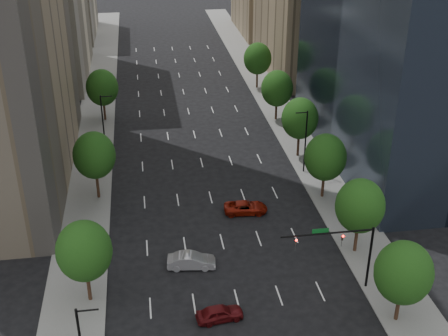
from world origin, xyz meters
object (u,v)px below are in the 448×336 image
car_maroon (220,313)px  car_silver (191,261)px  traffic_signal (347,246)px  car_red_far (246,207)px

car_maroon → car_silver: car_silver is taller
traffic_signal → car_maroon: 13.57m
traffic_signal → car_silver: size_ratio=1.82×
car_maroon → car_red_far: car_maroon is taller
car_silver → car_maroon: bearing=-161.1°
car_maroon → car_silver: (-1.79, 8.32, 0.08)m
traffic_signal → car_silver: (-14.36, 5.79, -4.35)m
traffic_signal → car_silver: traffic_signal is taller
car_maroon → car_silver: 8.51m
traffic_signal → car_maroon: size_ratio=2.08×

